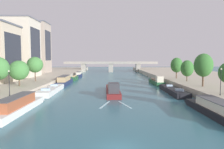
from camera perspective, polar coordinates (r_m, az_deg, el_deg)
name	(u,v)px	position (r m, az deg, el deg)	size (l,w,h in m)	color
quay_left	(13,80)	(81.41, -25.68, -1.31)	(36.00, 170.00, 1.87)	#B2A893
quay_right	(210,80)	(82.18, 25.38, -1.26)	(36.00, 170.00, 1.87)	#B2A893
barge_midriver	(113,90)	(49.81, 0.22, -4.24)	(3.49, 17.99, 3.17)	maroon
wake_behind_barge	(115,105)	(38.20, 0.75, -8.28)	(5.60, 5.94, 0.03)	#A0CCD6
moored_boat_left_lone	(18,105)	(35.83, -24.40, -7.72)	(2.98, 15.85, 2.67)	silver
moored_boat_left_upstream	(51,90)	(53.76, -16.46, -4.08)	(3.65, 16.63, 2.35)	silver
moored_boat_left_downstream	(65,81)	(69.40, -12.95, -1.68)	(3.10, 15.66, 2.88)	#1E284C
moored_boat_left_far	(75,78)	(83.81, -10.20, -0.95)	(1.86, 10.01, 2.46)	#235633
moored_boat_left_end	(79,75)	(96.46, -9.12, -0.06)	(2.03, 10.11, 2.45)	#1E284C
moored_boat_right_upstream	(217,110)	(34.06, 26.96, -8.60)	(3.40, 16.39, 2.42)	black
moored_boat_right_downstream	(173,90)	(52.84, 16.45, -4.23)	(3.39, 17.01, 2.35)	black
moored_boat_right_midway	(157,81)	(69.75, 12.21, -1.89)	(2.70, 13.45, 3.01)	#235633
tree_left_end_of_row	(19,70)	(54.20, -24.24, 1.05)	(4.62, 4.62, 6.08)	brown
tree_left_past_mid	(35,65)	(63.66, -20.46, 2.53)	(4.52, 4.52, 7.05)	brown
tree_right_end_of_row	(203,65)	(53.00, 23.87, 2.34)	(4.29, 4.29, 7.73)	brown
tree_right_nearest	(187,68)	(63.49, 19.98, 1.59)	(3.64, 3.64, 6.08)	brown
tree_right_past_mid	(177,65)	(71.84, 17.37, 2.48)	(3.90, 3.90, 6.87)	brown
lamppost_left_bank	(9,82)	(40.59, -26.47, -1.81)	(0.28, 0.28, 4.48)	black
lamppost_right_bank	(221,81)	(41.54, 27.77, -1.47)	(0.28, 0.28, 4.83)	black
building_left_middle	(14,48)	(83.79, -25.33, 6.71)	(16.09, 12.36, 21.07)	beige
building_left_far_end	(35,48)	(104.03, -20.33, 6.96)	(12.21, 11.33, 23.39)	#A89989
bridge_far	(111,65)	(130.58, -0.33, 2.52)	(58.49, 4.40, 6.62)	gray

